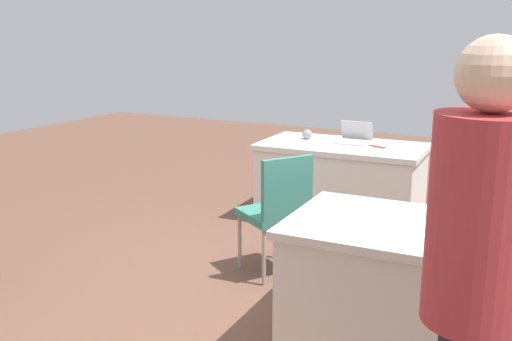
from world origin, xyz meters
The scene contains 9 objects.
ground_plane centered at (0.00, 0.00, 0.00)m, with size 14.40×14.40×0.00m, color brown.
table_foreground centered at (0.03, -2.05, 0.39)m, with size 1.59×0.93×0.77m.
table_mid_right centered at (-1.23, 0.05, 0.39)m, with size 1.63×0.95×0.77m.
chair_near_front centered at (-1.41, -0.89, 0.56)m, with size 0.56×0.56×0.97m.
chair_tucked_right centered at (0.01, -0.57, 0.54)m, with size 0.61×0.61×0.95m.
person_attendee_standing centered at (-1.59, 1.29, 1.03)m, with size 0.36×0.36×1.82m.
laptop_silver centered at (-0.05, -2.15, 0.81)m, with size 0.32×0.30×0.21m.
yarn_ball centered at (0.43, -2.14, 0.82)m, with size 0.10×0.10×0.10m, color gray.
scissors_red centered at (-0.31, -2.06, 0.77)m, with size 0.18×0.04×0.01m, color red.
Camera 1 is at (-1.77, 3.19, 1.83)m, focal length 40.72 mm.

